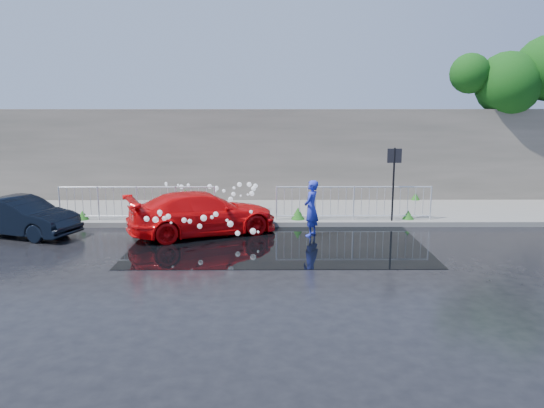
{
  "coord_description": "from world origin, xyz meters",
  "views": [
    {
      "loc": [
        0.24,
        -13.47,
        3.86
      ],
      "look_at": [
        0.34,
        1.59,
        1.0
      ],
      "focal_mm": 35.0,
      "sensor_mm": 36.0,
      "label": 1
    }
  ],
  "objects_px": {
    "red_car": "(203,213)",
    "dark_car": "(20,217)",
    "person": "(311,208)",
    "sign_post": "(394,172)"
  },
  "relations": [
    {
      "from": "red_car",
      "to": "dark_car",
      "type": "relative_size",
      "value": 1.26
    },
    {
      "from": "red_car",
      "to": "dark_car",
      "type": "xyz_separation_m",
      "value": [
        -5.36,
        -0.15,
        -0.06
      ]
    },
    {
      "from": "person",
      "to": "red_car",
      "type": "bearing_deg",
      "value": -68.46
    },
    {
      "from": "sign_post",
      "to": "person",
      "type": "xyz_separation_m",
      "value": [
        -2.7,
        -1.3,
        -0.89
      ]
    },
    {
      "from": "sign_post",
      "to": "dark_car",
      "type": "xyz_separation_m",
      "value": [
        -11.28,
        -1.25,
        -1.14
      ]
    },
    {
      "from": "red_car",
      "to": "person",
      "type": "bearing_deg",
      "value": -116.41
    },
    {
      "from": "dark_car",
      "to": "person",
      "type": "distance_m",
      "value": 8.58
    },
    {
      "from": "sign_post",
      "to": "person",
      "type": "bearing_deg",
      "value": -154.29
    },
    {
      "from": "red_car",
      "to": "person",
      "type": "distance_m",
      "value": 3.23
    },
    {
      "from": "person",
      "to": "dark_car",
      "type": "bearing_deg",
      "value": -65.25
    }
  ]
}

